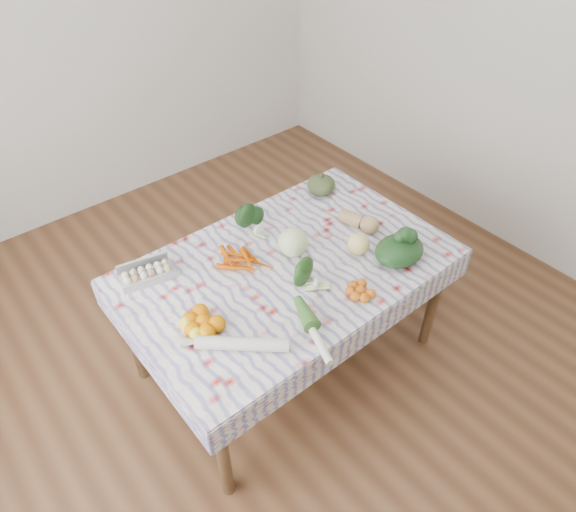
% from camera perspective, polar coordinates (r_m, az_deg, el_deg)
% --- Properties ---
extents(ground, '(4.50, 4.50, 0.00)m').
position_cam_1_polar(ground, '(3.19, 0.00, -11.10)').
color(ground, '#56341D').
rests_on(ground, ground).
extents(wall_back, '(4.00, 0.04, 2.80)m').
position_cam_1_polar(wall_back, '(4.10, -22.20, 22.72)').
color(wall_back, silver).
rests_on(wall_back, ground).
extents(dining_table, '(1.60, 1.00, 0.75)m').
position_cam_1_polar(dining_table, '(2.68, 0.00, -2.27)').
color(dining_table, brown).
rests_on(dining_table, ground).
extents(tablecloth, '(1.66, 1.06, 0.01)m').
position_cam_1_polar(tablecloth, '(2.63, 0.00, -1.04)').
color(tablecloth, silver).
rests_on(tablecloth, dining_table).
extents(egg_carton, '(0.27, 0.16, 0.07)m').
position_cam_1_polar(egg_carton, '(2.61, -15.36, -2.10)').
color(egg_carton, '#9F9E9A').
rests_on(egg_carton, tablecloth).
extents(carrot_bunch, '(0.29, 0.27, 0.04)m').
position_cam_1_polar(carrot_bunch, '(2.62, -5.05, -0.64)').
color(carrot_bunch, '#C74B01').
rests_on(carrot_bunch, tablecloth).
extents(kale_bunch, '(0.16, 0.14, 0.14)m').
position_cam_1_polar(kale_bunch, '(2.80, -3.90, 3.86)').
color(kale_bunch, '#143212').
rests_on(kale_bunch, tablecloth).
extents(kabocha_squash, '(0.20, 0.20, 0.11)m').
position_cam_1_polar(kabocha_squash, '(3.11, 3.71, 7.93)').
color(kabocha_squash, '#3E4D27').
rests_on(kabocha_squash, tablecloth).
extents(cabbage, '(0.19, 0.19, 0.16)m').
position_cam_1_polar(cabbage, '(2.64, 0.56, 1.55)').
color(cabbage, beige).
rests_on(cabbage, tablecloth).
extents(butternut_squash, '(0.16, 0.24, 0.10)m').
position_cam_1_polar(butternut_squash, '(2.86, 7.99, 3.98)').
color(butternut_squash, tan).
rests_on(butternut_squash, tablecloth).
extents(orange_cluster, '(0.29, 0.29, 0.08)m').
position_cam_1_polar(orange_cluster, '(2.33, -9.37, -7.20)').
color(orange_cluster, orange).
rests_on(orange_cluster, tablecloth).
extents(broccoli, '(0.22, 0.22, 0.11)m').
position_cam_1_polar(broccoli, '(2.46, 1.90, -2.73)').
color(broccoli, '#1F4817').
rests_on(broccoli, tablecloth).
extents(mandarin_cluster, '(0.20, 0.20, 0.05)m').
position_cam_1_polar(mandarin_cluster, '(2.48, 8.09, -3.77)').
color(mandarin_cluster, '#D06112').
rests_on(mandarin_cluster, tablecloth).
extents(grapefruit, '(0.13, 0.13, 0.12)m').
position_cam_1_polar(grapefruit, '(2.69, 7.83, 1.35)').
color(grapefruit, '#E6D870').
rests_on(grapefruit, tablecloth).
extents(spinach_bag, '(0.30, 0.26, 0.12)m').
position_cam_1_polar(spinach_bag, '(2.68, 12.26, 0.62)').
color(spinach_bag, black).
rests_on(spinach_bag, tablecloth).
extents(daikon, '(0.36, 0.33, 0.06)m').
position_cam_1_polar(daikon, '(2.24, -5.13, -9.69)').
color(daikon, beige).
rests_on(daikon, tablecloth).
extents(leek, '(0.16, 0.36, 0.04)m').
position_cam_1_polar(leek, '(2.30, 2.83, -8.36)').
color(leek, silver).
rests_on(leek, tablecloth).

